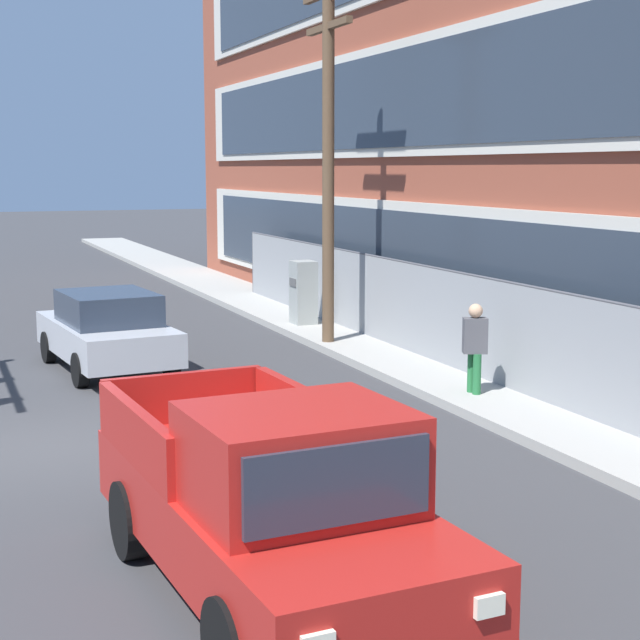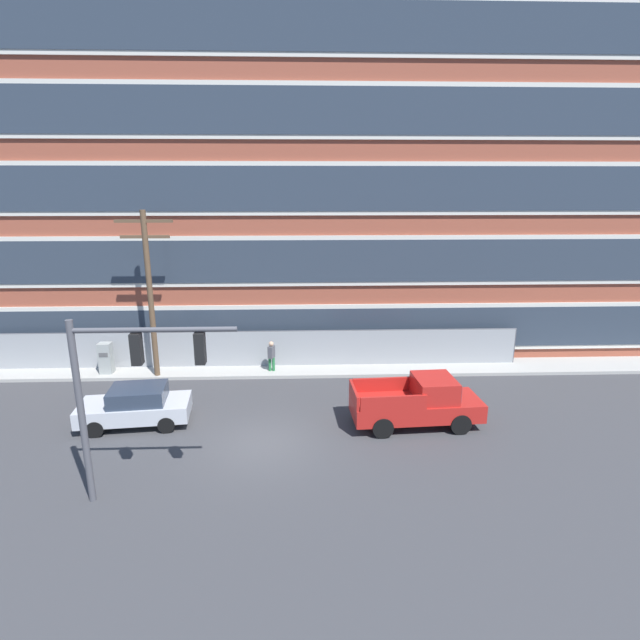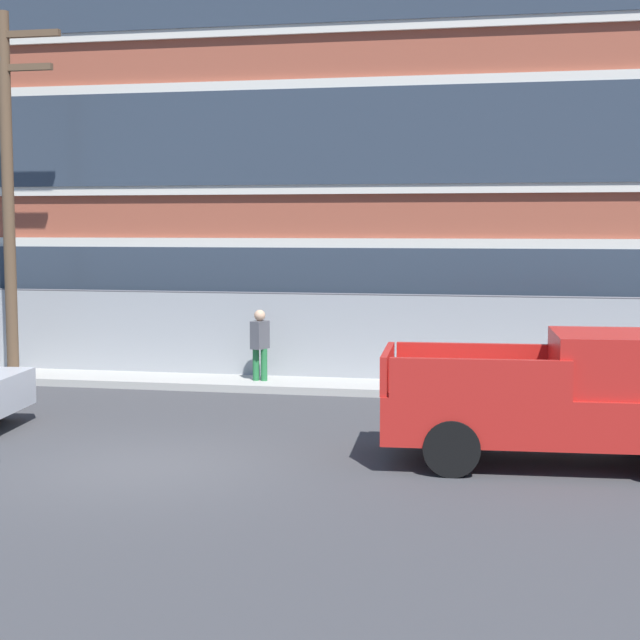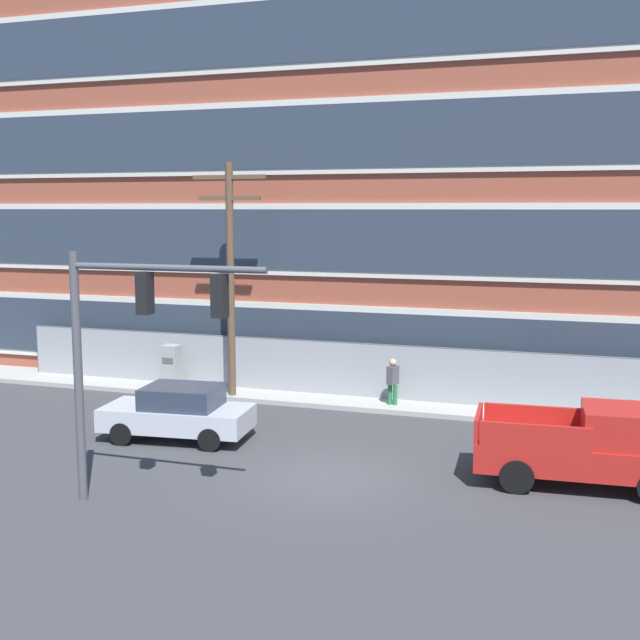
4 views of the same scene
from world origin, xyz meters
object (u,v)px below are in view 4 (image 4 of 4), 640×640
(sedan_silver, at_px, (178,412))
(utility_pole_near_corner, at_px, (230,269))
(electrical_cabinet, at_px, (172,368))
(pickup_truck_red, at_px, (588,448))
(traffic_signal_mast, at_px, (129,330))
(pedestrian_near_cabinet, at_px, (393,380))

(sedan_silver, height_order, utility_pole_near_corner, utility_pole_near_corner)
(utility_pole_near_corner, distance_m, electrical_cabinet, 4.48)
(pickup_truck_red, distance_m, sedan_silver, 11.07)
(traffic_signal_mast, xyz_separation_m, utility_pole_near_corner, (-2.12, 9.83, 0.56))
(pickup_truck_red, relative_size, utility_pole_near_corner, 0.64)
(traffic_signal_mast, relative_size, sedan_silver, 1.29)
(utility_pole_near_corner, xyz_separation_m, electrical_cabinet, (-2.56, 0.40, -3.66))
(utility_pole_near_corner, bearing_deg, traffic_signal_mast, -77.85)
(pickup_truck_red, distance_m, pedestrian_near_cabinet, 8.33)
(sedan_silver, distance_m, utility_pole_near_corner, 6.18)
(utility_pole_near_corner, height_order, electrical_cabinet, utility_pole_near_corner)
(traffic_signal_mast, xyz_separation_m, pickup_truck_red, (9.51, 4.49, -3.02))
(traffic_signal_mast, height_order, electrical_cabinet, traffic_signal_mast)
(pedestrian_near_cabinet, bearing_deg, pickup_truck_red, -43.32)
(pickup_truck_red, bearing_deg, electrical_cabinet, 158.01)
(traffic_signal_mast, height_order, pedestrian_near_cabinet, traffic_signal_mast)
(traffic_signal_mast, distance_m, pickup_truck_red, 10.95)
(traffic_signal_mast, distance_m, electrical_cabinet, 11.66)
(pickup_truck_red, distance_m, utility_pole_near_corner, 13.28)
(sedan_silver, xyz_separation_m, electrical_cabinet, (-3.12, 5.30, 0.05))
(sedan_silver, bearing_deg, electrical_cabinet, 120.51)
(pickup_truck_red, bearing_deg, utility_pole_near_corner, 155.37)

